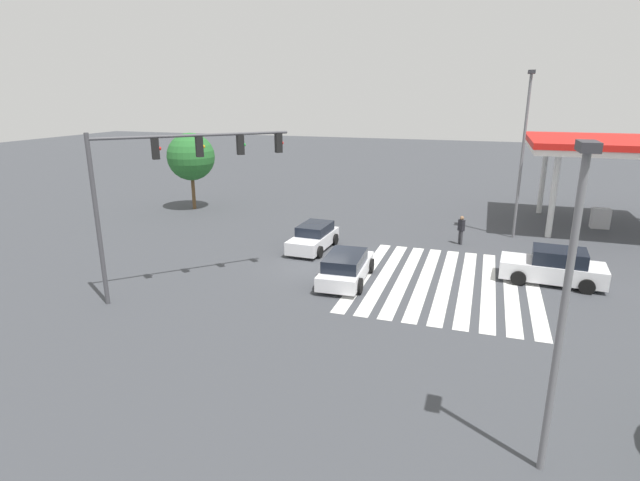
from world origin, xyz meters
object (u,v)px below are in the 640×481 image
car_2 (346,267)px  street_light_pole_a (567,287)px  car_0 (554,267)px  street_light_pole_b (524,143)px  pedestrian (461,229)px  traffic_signal_mast (173,170)px  tree_corner_b (191,157)px  car_1 (314,237)px

car_2 → street_light_pole_a: size_ratio=0.60×
car_0 → car_2: size_ratio=1.02×
street_light_pole_b → street_light_pole_a: bearing=179.7°
street_light_pole_b → pedestrian: bearing=130.2°
car_0 → street_light_pole_b: 9.05m
car_2 → street_light_pole_b: (10.33, -7.68, 4.99)m
traffic_signal_mast → car_0: size_ratio=1.52×
traffic_signal_mast → car_2: traffic_signal_mast is taller
pedestrian → tree_corner_b: size_ratio=0.30×
car_0 → pedestrian: bearing=-44.8°
car_0 → street_light_pole_a: street_light_pole_a is taller
car_1 → street_light_pole_a: (-14.51, -10.65, 3.87)m
traffic_signal_mast → tree_corner_b: 16.88m
car_2 → pedestrian: (7.82, -4.70, 0.27)m
car_0 → street_light_pole_b: street_light_pole_b is taller
car_2 → car_1: bearing=33.2°
car_1 → traffic_signal_mast: bearing=-22.0°
traffic_signal_mast → car_2: (3.47, -6.53, -4.68)m
car_0 → car_1: size_ratio=1.10×
car_2 → street_light_pole_b: bearing=-39.2°
car_1 → pedestrian: 8.55m
street_light_pole_a → street_light_pole_b: size_ratio=0.78×
pedestrian → car_2: bearing=13.7°
car_2 → car_0: bearing=-75.1°
tree_corner_b → traffic_signal_mast: bearing=-149.7°
car_0 → street_light_pole_b: size_ratio=0.48×
traffic_signal_mast → tree_corner_b: bearing=75.3°
car_0 → car_1: (1.40, 12.18, -0.08)m
car_1 → tree_corner_b: tree_corner_b is taller
street_light_pole_b → tree_corner_b: (0.73, 22.70, -1.73)m
tree_corner_b → car_0: bearing=-108.8°
tree_corner_b → pedestrian: bearing=-99.3°
car_2 → street_light_pole_b: street_light_pole_b is taller
car_1 → street_light_pole_b: street_light_pole_b is taller
street_light_pole_a → tree_corner_b: size_ratio=1.33×
car_2 → tree_corner_b: tree_corner_b is taller
car_0 → street_light_pole_b: bearing=-75.6°
pedestrian → tree_corner_b: tree_corner_b is taller
traffic_signal_mast → tree_corner_b: traffic_signal_mast is taller
traffic_signal_mast → car_1: traffic_signal_mast is taller
traffic_signal_mast → car_1: size_ratio=1.67×
car_2 → traffic_signal_mast: bearing=115.4°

